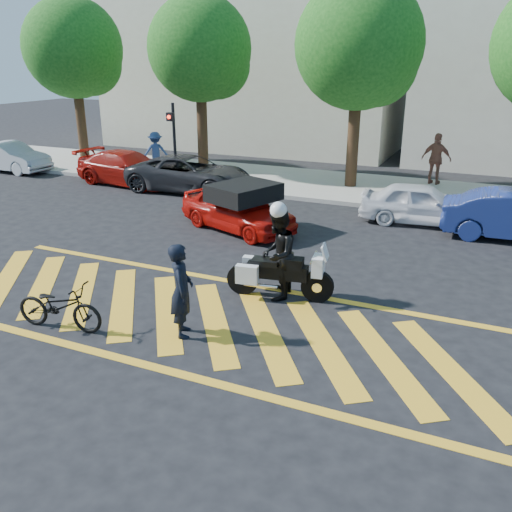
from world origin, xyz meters
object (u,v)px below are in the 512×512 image
at_px(officer_bike, 182,290).
at_px(bicycle, 59,306).
at_px(police_motorcycle, 278,273).
at_px(parked_left, 128,168).
at_px(officer_moto, 278,255).
at_px(red_convertible, 238,208).
at_px(parked_mid_left, 190,174).
at_px(parked_far_left, 10,157).
at_px(parked_mid_right, 421,204).

bearing_deg(officer_bike, bicycle, 79.11).
bearing_deg(police_motorcycle, parked_left, 132.02).
relative_size(police_motorcycle, officer_moto, 1.18).
relative_size(red_convertible, parked_left, 0.85).
xyz_separation_m(police_motorcycle, parked_mid_left, (-6.70, 7.66, 0.12)).
bearing_deg(bicycle, officer_bike, -79.39).
distance_m(bicycle, officer_moto, 4.41).
distance_m(bicycle, red_convertible, 6.99).
distance_m(red_convertible, parked_far_left, 13.60).
bearing_deg(parked_mid_right, police_motorcycle, 158.30).
height_order(officer_moto, red_convertible, officer_moto).
bearing_deg(officer_moto, bicycle, -56.03).
bearing_deg(parked_far_left, red_convertible, -103.26).
xyz_separation_m(parked_far_left, parked_mid_right, (17.92, -0.78, -0.02)).
relative_size(parked_left, parked_mid_right, 1.24).
xyz_separation_m(officer_moto, parked_far_left, (-15.97, 7.66, -0.33)).
relative_size(parked_far_left, parked_mid_left, 0.80).
bearing_deg(parked_mid_left, officer_bike, -152.85).
bearing_deg(red_convertible, bicycle, -161.79).
xyz_separation_m(officer_bike, red_convertible, (-1.91, 6.22, -0.23)).
relative_size(officer_bike, bicycle, 1.01).
xyz_separation_m(bicycle, police_motorcycle, (3.20, 3.00, 0.09)).
height_order(officer_bike, parked_mid_left, officer_bike).
relative_size(police_motorcycle, parked_mid_left, 0.47).
relative_size(police_motorcycle, red_convertible, 0.60).
distance_m(parked_mid_left, parked_mid_right, 8.68).
height_order(bicycle, parked_mid_left, parked_mid_left).
xyz_separation_m(red_convertible, parked_mid_left, (-3.81, 3.68, 0.02)).
distance_m(officer_moto, parked_far_left, 17.71).
bearing_deg(officer_bike, officer_moto, -53.08).
relative_size(officer_bike, parked_far_left, 0.45).
distance_m(officer_moto, parked_mid_right, 7.16).
xyz_separation_m(bicycle, parked_mid_right, (5.14, 9.88, 0.16)).
bearing_deg(parked_left, parked_mid_left, -84.44).
bearing_deg(parked_mid_left, parked_mid_right, -98.01).
height_order(parked_left, parked_mid_right, parked_left).
height_order(red_convertible, parked_mid_left, parked_mid_left).
relative_size(bicycle, police_motorcycle, 0.76).
xyz_separation_m(police_motorcycle, officer_moto, (-0.02, 0.01, 0.42)).
xyz_separation_m(officer_bike, bicycle, (-2.22, -0.76, -0.42)).
height_order(bicycle, police_motorcycle, police_motorcycle).
xyz_separation_m(officer_bike, parked_far_left, (-15.00, 9.90, -0.24)).
distance_m(officer_moto, red_convertible, 4.92).
xyz_separation_m(parked_far_left, parked_mid_left, (9.28, 0.00, 0.03)).
relative_size(red_convertible, parked_far_left, 0.98).
bearing_deg(parked_left, officer_bike, -133.49).
bearing_deg(parked_mid_right, red_convertible, 115.00).
relative_size(parked_mid_left, parked_mid_right, 1.32).
relative_size(bicycle, red_convertible, 0.46).
height_order(police_motorcycle, parked_left, parked_left).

